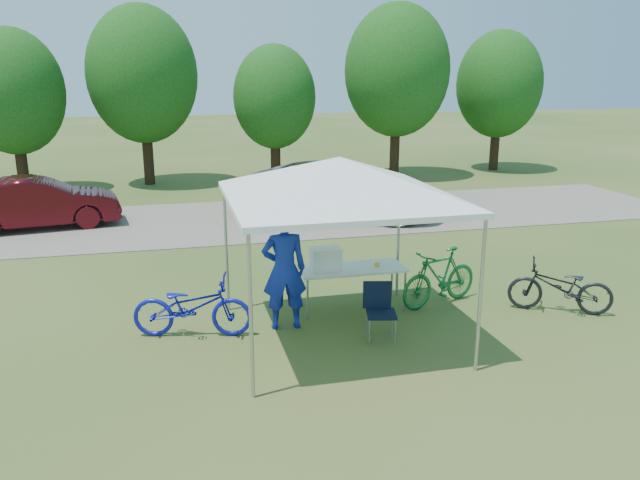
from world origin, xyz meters
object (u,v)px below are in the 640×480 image
object	(u,v)px
folding_table	(352,270)
cyclist	(284,270)
minivan	(339,189)
cooler	(326,259)
bike_blue	(192,307)
sedan	(39,203)
folding_chair	(379,306)
bike_dark	(560,287)
bike_green	(440,277)

from	to	relation	value
folding_table	cyclist	size ratio (longest dim) A/B	0.93
cyclist	minivan	bearing A→B (deg)	-109.54
cooler	folding_table	bearing A→B (deg)	-0.00
bike_blue	sedan	world-z (taller)	sedan
folding_chair	bike_dark	bearing A→B (deg)	16.89
folding_chair	bike_dark	distance (m)	3.24
minivan	sedan	xyz separation A→B (m)	(-7.74, 0.61, -0.11)
folding_table	bike_dark	distance (m)	3.46
folding_chair	sedan	distance (m)	10.46
cyclist	bike_blue	xyz separation A→B (m)	(-1.41, 0.01, -0.48)
folding_table	minivan	xyz separation A→B (m)	(1.62, 6.61, 0.09)
folding_chair	cooler	xyz separation A→B (m)	(-0.52, 1.21, 0.41)
cyclist	sedan	size ratio (longest dim) A/B	0.48
bike_blue	folding_chair	bearing A→B (deg)	-91.24
cooler	bike_green	distance (m)	2.02
cooler	sedan	xyz separation A→B (m)	(-5.67, 7.22, -0.24)
bike_green	sedan	world-z (taller)	sedan
folding_chair	bike_dark	xyz separation A→B (m)	(3.23, 0.22, -0.06)
folding_table	bike_dark	world-z (taller)	bike_dark
bike_green	bike_blue	bearing A→B (deg)	-105.07
bike_blue	bike_green	distance (m)	4.18
folding_chair	bike_green	world-z (taller)	bike_green
cooler	bike_blue	bearing A→B (deg)	-166.71
sedan	folding_chair	bearing A→B (deg)	-152.27
sedan	bike_dark	bearing A→B (deg)	-139.62
bike_dark	cyclist	bearing A→B (deg)	-66.91
sedan	folding_table	bearing A→B (deg)	-148.26
cyclist	sedan	world-z (taller)	cyclist
folding_chair	sedan	size ratio (longest dim) A/B	0.22
minivan	folding_table	bearing A→B (deg)	-175.89
minivan	cyclist	bearing A→B (deg)	176.00
folding_chair	minivan	xyz separation A→B (m)	(1.55, 7.82, 0.28)
cooler	bike_green	xyz separation A→B (m)	(1.96, -0.19, -0.42)
folding_table	cooler	xyz separation A→B (m)	(-0.45, 0.00, 0.23)
cyclist	bike_blue	size ratio (longest dim) A/B	1.06
minivan	bike_green	bearing A→B (deg)	-163.06
folding_chair	bike_dark	size ratio (longest dim) A/B	0.51
folding_table	bike_blue	world-z (taller)	bike_blue
cooler	sedan	size ratio (longest dim) A/B	0.13
bike_blue	minivan	world-z (taller)	minivan
folding_chair	cooler	distance (m)	1.38
bike_blue	bike_green	size ratio (longest dim) A/B	1.09
cyclist	bike_dark	size ratio (longest dim) A/B	1.14
bike_blue	minivan	size ratio (longest dim) A/B	0.33
folding_table	bike_green	size ratio (longest dim) A/B	1.07
bike_blue	minivan	xyz separation A→B (m)	(4.27, 7.13, 0.30)
folding_chair	minivan	distance (m)	7.98
bike_green	cyclist	bearing A→B (deg)	-102.55
cooler	cyclist	distance (m)	0.95
minivan	sedan	world-z (taller)	minivan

